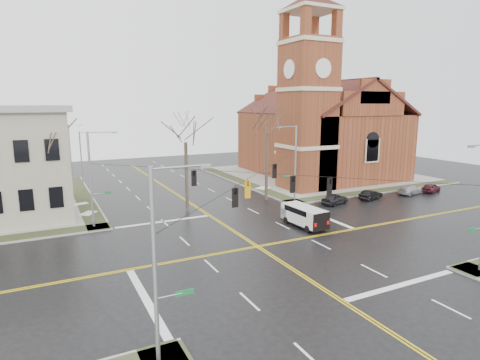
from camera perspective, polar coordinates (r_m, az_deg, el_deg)
name	(u,v)px	position (r m, az deg, el deg)	size (l,w,h in m)	color
ground	(258,246)	(33.76, 2.51, -9.43)	(120.00, 120.00, 0.00)	black
sidewalks	(258,246)	(33.73, 2.51, -9.31)	(80.00, 80.00, 0.17)	gray
road_markings	(258,246)	(33.76, 2.51, -9.42)	(100.00, 100.00, 0.01)	gold
church	(318,124)	(66.16, 10.99, 7.83)	(24.28, 27.48, 27.50)	brown
signal_pole_ne	(294,161)	(47.91, 7.72, 2.66)	(2.75, 0.22, 9.00)	gray
signal_pole_nw	(92,177)	(39.93, -20.25, 0.45)	(2.75, 0.22, 9.00)	gray
signal_pole_sw	(159,262)	(17.97, -11.51, -11.42)	(2.75, 0.22, 9.00)	gray
span_wires	(258,173)	(32.14, 2.60, 0.99)	(23.02, 23.02, 0.03)	black
traffic_signals	(262,184)	(31.71, 3.17, -0.53)	(8.21, 8.26, 1.30)	black
streetlight_north_a	(82,160)	(56.31, -21.50, 2.72)	(2.30, 0.20, 8.00)	gray
streetlight_north_b	(71,145)	(76.13, -22.93, 4.55)	(2.30, 0.20, 8.00)	gray
cargo_van	(303,214)	(39.28, 8.92, -4.86)	(2.25, 5.21, 1.94)	white
parked_car_a	(335,199)	(48.50, 13.36, -2.62)	(1.53, 3.79, 1.29)	black
parked_car_b	(371,195)	(52.06, 18.09, -2.02)	(1.23, 3.54, 1.17)	black
parked_car_c	(411,190)	(56.95, 23.10, -1.27)	(1.67, 4.10, 1.19)	#AEAFB1
parked_car_d	(431,188)	(59.41, 25.52, -0.97)	(1.45, 3.60, 1.23)	#47141E
tree_nw_far	(45,145)	(41.66, -25.93, 4.49)	(4.00, 4.00, 10.86)	#332821
tree_nw_near	(186,138)	(43.91, -7.76, 5.97)	(4.00, 4.00, 11.09)	#332821
tree_ne	(267,127)	(47.57, 3.86, 7.56)	(4.00, 4.00, 12.43)	#332821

